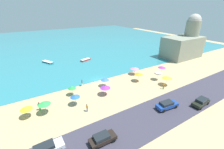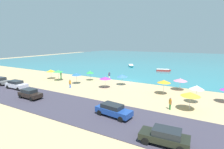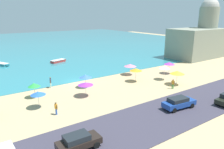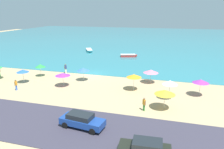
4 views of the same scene
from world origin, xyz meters
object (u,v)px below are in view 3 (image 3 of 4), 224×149
object	(u,v)px
beach_umbrella_2	(136,70)
harbor_fortress	(200,38)
beach_umbrella_6	(177,72)
skiff_offshore	(1,64)
parked_car_2	(78,141)
beach_umbrella_4	(165,67)
bather_2	(173,83)
beach_umbrella_10	(130,65)
skiff_nearshore	(58,61)
beach_umbrella_1	(85,76)
bather_0	(56,108)
beach_umbrella_7	(34,85)
beach_umbrella_3	(86,84)
beach_umbrella_9	(38,93)
beach_umbrella_5	(169,63)
parked_car_3	(179,102)
bather_1	(51,82)

from	to	relation	value
beach_umbrella_2	harbor_fortress	xyz separation A→B (m)	(29.70, 7.72, 3.06)
beach_umbrella_6	skiff_offshore	size ratio (longest dim) A/B	0.51
parked_car_2	beach_umbrella_6	bearing A→B (deg)	18.08
beach_umbrella_4	bather_2	xyz separation A→B (m)	(-2.70, -4.33, -1.43)
beach_umbrella_10	skiff_nearshore	size ratio (longest dim) A/B	0.57
beach_umbrella_2	harbor_fortress	world-z (taller)	harbor_fortress
beach_umbrella_1	skiff_offshore	distance (m)	26.99
bather_0	beach_umbrella_7	bearing A→B (deg)	94.13
beach_umbrella_1	beach_umbrella_3	size ratio (longest dim) A/B	0.97
bather_0	skiff_offshore	bearing A→B (deg)	92.36
beach_umbrella_9	parked_car_2	distance (m)	11.16
bather_0	skiff_offshore	xyz separation A→B (m)	(-1.33, 32.32, -0.56)
beach_umbrella_5	skiff_offshore	bearing A→B (deg)	134.60
beach_umbrella_4	beach_umbrella_9	bearing A→B (deg)	178.52
bather_0	bather_2	distance (m)	19.06
beach_umbrella_4	parked_car_3	world-z (taller)	beach_umbrella_4
beach_umbrella_7	bather_0	size ratio (longest dim) A/B	1.40
beach_umbrella_3	skiff_nearshore	size ratio (longest dim) A/B	0.54
parked_car_3	harbor_fortress	size ratio (longest dim) A/B	0.29
beach_umbrella_6	parked_car_2	size ratio (longest dim) A/B	0.63
bather_1	bather_2	xyz separation A→B (m)	(16.12, -11.73, -0.11)
beach_umbrella_4	bather_1	bearing A→B (deg)	158.55
beach_umbrella_1	bather_0	distance (m)	10.42
harbor_fortress	bather_1	bearing A→B (deg)	-176.82
beach_umbrella_1	parked_car_2	world-z (taller)	beach_umbrella_1
beach_umbrella_6	bather_1	xyz separation A→B (m)	(-18.35, 10.66, -1.14)
bather_0	bather_1	xyz separation A→B (m)	(2.86, 9.99, 0.12)
parked_car_3	harbor_fortress	world-z (taller)	harbor_fortress
beach_umbrella_1	skiff_nearshore	world-z (taller)	beach_umbrella_1
beach_umbrella_5	bather_0	distance (m)	26.16
parked_car_3	skiff_offshore	xyz separation A→B (m)	(-14.89, 39.60, -0.50)
beach_umbrella_3	skiff_offshore	distance (m)	29.84
beach_umbrella_1	bather_2	distance (m)	14.26
beach_umbrella_10	beach_umbrella_2	bearing A→B (deg)	-116.35
bather_1	skiff_offshore	world-z (taller)	bather_1
beach_umbrella_1	beach_umbrella_6	distance (m)	15.51
beach_umbrella_9	bather_0	xyz separation A→B (m)	(1.12, -3.18, -1.10)
parked_car_2	harbor_fortress	size ratio (longest dim) A/B	0.25
beach_umbrella_5	beach_umbrella_7	size ratio (longest dim) A/B	1.07
beach_umbrella_3	beach_umbrella_5	bearing A→B (deg)	4.48
parked_car_2	parked_car_3	world-z (taller)	parked_car_3
beach_umbrella_5	beach_umbrella_2	bearing A→B (deg)	-178.30
bather_2	parked_car_3	xyz separation A→B (m)	(-5.42, -5.54, -0.08)
bather_1	beach_umbrella_3	bearing A→B (deg)	-65.67
parked_car_2	skiff_offshore	xyz separation A→B (m)	(-0.38, 40.24, -0.49)
beach_umbrella_10	bather_2	distance (m)	10.52
parked_car_3	skiff_offshore	world-z (taller)	parked_car_3
beach_umbrella_10	harbor_fortress	xyz separation A→B (m)	(27.70, 3.67, 3.33)
beach_umbrella_3	bather_0	size ratio (longest dim) A/B	1.40
beach_umbrella_6	skiff_nearshore	distance (m)	30.14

